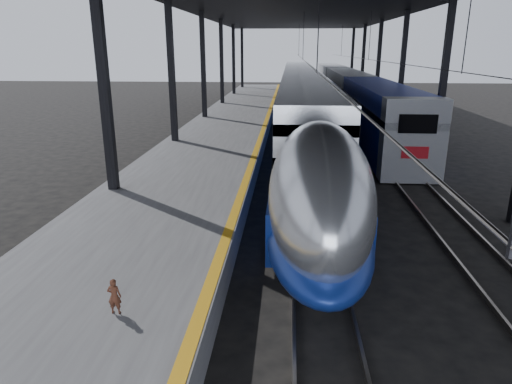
# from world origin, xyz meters

# --- Properties ---
(ground) EXTENTS (160.00, 160.00, 0.00)m
(ground) POSITION_xyz_m (0.00, 0.00, 0.00)
(ground) COLOR black
(ground) RESTS_ON ground
(platform) EXTENTS (6.00, 80.00, 1.00)m
(platform) POSITION_xyz_m (-3.50, 20.00, 0.50)
(platform) COLOR #4C4C4F
(platform) RESTS_ON ground
(yellow_strip) EXTENTS (0.30, 80.00, 0.01)m
(yellow_strip) POSITION_xyz_m (-0.70, 20.00, 1.00)
(yellow_strip) COLOR orange
(yellow_strip) RESTS_ON platform
(rails) EXTENTS (6.52, 80.00, 0.16)m
(rails) POSITION_xyz_m (4.50, 20.00, 0.08)
(rails) COLOR slate
(rails) RESTS_ON ground
(canopy) EXTENTS (18.00, 75.00, 9.47)m
(canopy) POSITION_xyz_m (1.90, 20.00, 9.12)
(canopy) COLOR black
(canopy) RESTS_ON ground
(tgv_train) EXTENTS (3.09, 65.20, 4.43)m
(tgv_train) POSITION_xyz_m (2.00, 28.49, 2.07)
(tgv_train) COLOR silver
(tgv_train) RESTS_ON ground
(second_train) EXTENTS (2.96, 56.05, 4.08)m
(second_train) POSITION_xyz_m (7.00, 37.02, 2.07)
(second_train) COLOR navy
(second_train) RESTS_ON ground
(child) EXTENTS (0.29, 0.20, 0.79)m
(child) POSITION_xyz_m (-2.46, -3.70, 1.39)
(child) COLOR #452317
(child) RESTS_ON platform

